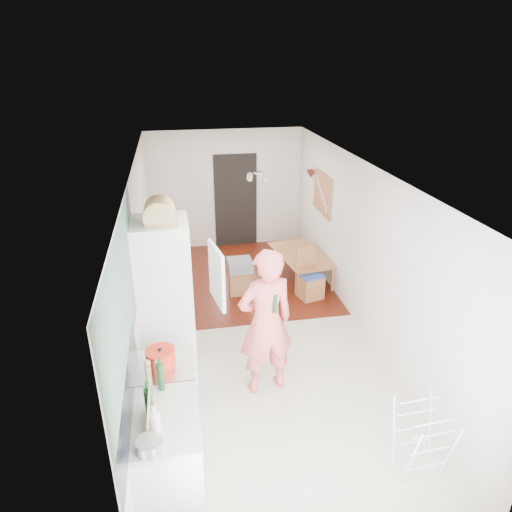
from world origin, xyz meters
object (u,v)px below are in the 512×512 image
object	(u,v)px
person	(266,310)
stool	(239,281)
drying_rack	(421,442)
dining_table	(302,268)
dining_chair	(310,274)

from	to	relation	value
person	stool	distance (m)	2.68
stool	drying_rack	xyz separation A→B (m)	(1.20, -4.07, 0.18)
dining_table	stool	world-z (taller)	stool
person	drying_rack	xyz separation A→B (m)	(1.24, -1.55, -0.71)
dining_chair	drying_rack	world-z (taller)	dining_chair
person	dining_table	bearing A→B (deg)	-124.39
person	dining_table	size ratio (longest dim) A/B	1.84
dining_chair	drying_rack	distance (m)	3.68
dining_chair	drying_rack	size ratio (longest dim) A/B	1.09
person	dining_chair	xyz separation A→B (m)	(1.22, 2.13, -0.68)
drying_rack	dining_chair	bearing A→B (deg)	87.36
drying_rack	stool	bearing A→B (deg)	103.32
dining_chair	stool	bearing A→B (deg)	146.19
dining_table	drying_rack	world-z (taller)	drying_rack
person	dining_chair	size ratio (longest dim) A/B	2.53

